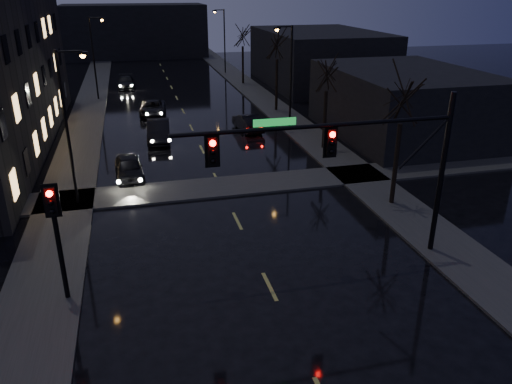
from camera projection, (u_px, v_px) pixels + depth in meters
sidewalk_left at (85, 124)px, 41.58m from camera, size 3.00×140.00×0.12m
sidewalk_right at (280, 113)px, 45.40m from camera, size 3.00×140.00×0.12m
sidewalk_cross at (221, 187)px, 28.71m from camera, size 40.00×3.00×0.12m
commercial_right_near at (403, 103)px, 37.97m from camera, size 10.00×14.00×5.00m
commercial_right_far at (319, 58)px, 57.82m from camera, size 12.00×18.00×6.00m
far_block at (135, 31)px, 79.81m from camera, size 22.00×10.00×8.00m
signal_mast at (360, 152)px, 19.22m from camera, size 11.11×0.41×7.00m
signal_pole_left at (56, 227)px, 17.38m from camera, size 0.35×0.41×4.53m
tree_near at (404, 87)px, 24.20m from camera, size 3.52×3.52×8.08m
tree_mid_a at (328, 66)px, 33.31m from camera, size 3.30×3.30×7.58m
tree_mid_b at (277, 37)px, 43.75m from camera, size 3.74×3.74×8.59m
tree_far at (243, 30)px, 56.50m from camera, size 3.43×3.43×7.88m
streetlight_l_near at (70, 116)px, 24.75m from camera, size 1.53×0.28×8.00m
streetlight_l_far at (95, 51)px, 48.93m from camera, size 1.53×0.28×8.00m
streetlight_r_mid at (288, 69)px, 38.90m from camera, size 1.53×0.28×8.00m
streetlight_r_far at (223, 36)px, 63.98m from camera, size 1.53×0.28×8.00m
oncoming_car_a at (129, 168)px, 29.91m from camera, size 1.84×4.06×1.35m
oncoming_car_b at (159, 131)px, 37.11m from camera, size 1.93×4.74×1.53m
oncoming_car_c at (153, 108)px, 44.50m from camera, size 2.64×4.86×1.29m
oncoming_car_d at (126, 82)px, 56.30m from camera, size 1.93×4.55×1.31m
lead_car at (248, 122)px, 39.73m from camera, size 1.84×4.26×1.37m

